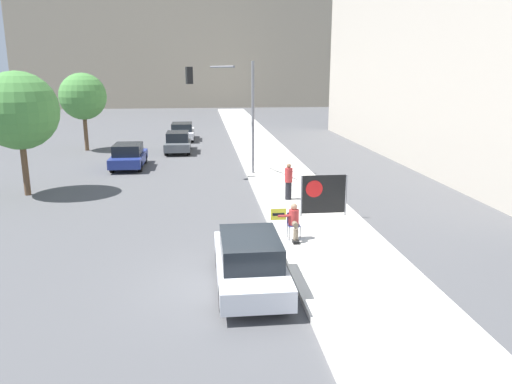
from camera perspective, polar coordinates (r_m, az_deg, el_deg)
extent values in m
plane|color=#4F4F51|center=(13.68, -2.45, -10.77)|extent=(160.00, 160.00, 0.00)
cube|color=beige|center=(28.30, 2.47, 2.38)|extent=(3.66, 90.00, 0.15)
cylinder|color=#474C56|center=(16.59, 3.81, -4.84)|extent=(0.03, 0.03, 0.48)
cylinder|color=#474C56|center=(16.66, 5.07, -4.78)|extent=(0.03, 0.03, 0.48)
cylinder|color=#474C56|center=(16.94, 3.59, -4.44)|extent=(0.03, 0.03, 0.48)
cylinder|color=#474C56|center=(17.00, 4.82, -4.39)|extent=(0.03, 0.03, 0.48)
cube|color=navy|center=(16.72, 4.34, -3.80)|extent=(0.40, 0.40, 0.02)
cube|color=navy|center=(16.84, 4.23, -2.96)|extent=(0.40, 0.02, 0.38)
cylinder|color=#756651|center=(16.54, 4.44, -3.64)|extent=(0.18, 0.42, 0.18)
cylinder|color=#756651|center=(16.45, 4.56, -5.02)|extent=(0.16, 0.16, 0.48)
cube|color=black|center=(16.46, 4.58, -5.71)|extent=(0.20, 0.28, 0.10)
cylinder|color=#B23333|center=(16.67, 4.34, -2.88)|extent=(0.34, 0.34, 0.52)
sphere|color=tan|center=(16.56, 4.36, -1.66)|extent=(0.22, 0.22, 0.22)
cylinder|color=#B23333|center=(16.51, 3.27, -2.74)|extent=(0.45, 0.09, 0.09)
cube|color=yellow|center=(16.46, 2.58, -2.56)|extent=(0.52, 0.02, 0.39)
cube|color=black|center=(16.45, 2.59, -2.58)|extent=(0.39, 0.01, 0.09)
cylinder|color=black|center=(21.83, 3.72, 0.15)|extent=(0.28, 0.28, 0.78)
cylinder|color=#B23333|center=(21.67, 3.75, 1.95)|extent=(0.34, 0.34, 0.62)
sphere|color=#936B4C|center=(21.59, 3.77, 3.01)|extent=(0.20, 0.20, 0.20)
cylinder|color=slate|center=(19.25, 5.21, -0.47)|extent=(0.06, 0.06, 1.61)
cylinder|color=slate|center=(19.67, 10.24, -0.33)|extent=(0.06, 0.06, 1.61)
cube|color=black|center=(19.43, 7.76, -0.25)|extent=(1.76, 0.02, 1.51)
cylinder|color=red|center=(19.27, 6.68, 0.35)|extent=(0.66, 0.01, 0.66)
cylinder|color=slate|center=(27.05, -0.35, 8.42)|extent=(0.16, 0.16, 5.97)
cylinder|color=slate|center=(26.29, -3.94, 14.09)|extent=(1.13, 3.34, 0.11)
cube|color=black|center=(25.76, -7.64, 13.08)|extent=(0.38, 0.38, 0.84)
sphere|color=green|center=(25.77, -7.62, 12.45)|extent=(0.18, 0.18, 0.18)
cube|color=silver|center=(13.56, -0.73, -8.50)|extent=(1.76, 4.51, 0.54)
cube|color=black|center=(13.18, -0.66, -6.43)|extent=(1.52, 2.35, 0.64)
cylinder|color=black|center=(14.89, -4.23, -7.35)|extent=(0.22, 0.64, 0.64)
cylinder|color=black|center=(15.02, 1.71, -7.14)|extent=(0.22, 0.64, 0.64)
cylinder|color=black|center=(12.33, -3.75, -12.04)|extent=(0.22, 0.64, 0.64)
cylinder|color=black|center=(12.47, 3.51, -11.71)|extent=(0.22, 0.64, 0.64)
cube|color=navy|center=(30.59, -14.33, 3.72)|extent=(1.80, 4.24, 0.54)
cube|color=black|center=(30.33, -14.44, 4.75)|extent=(1.55, 2.21, 0.64)
cylinder|color=black|center=(32.03, -15.39, 3.69)|extent=(0.22, 0.64, 0.64)
cylinder|color=black|center=(31.81, -12.58, 3.79)|extent=(0.22, 0.64, 0.64)
cylinder|color=black|center=(29.48, -16.17, 2.79)|extent=(0.22, 0.64, 0.64)
cylinder|color=black|center=(29.24, -13.12, 2.89)|extent=(0.22, 0.64, 0.64)
cube|color=#565B60|center=(35.75, -8.90, 5.40)|extent=(1.73, 4.31, 0.54)
cube|color=black|center=(35.50, -8.95, 6.30)|extent=(1.49, 2.24, 0.64)
cylinder|color=black|center=(37.14, -9.97, 5.32)|extent=(0.22, 0.64, 0.64)
cylinder|color=black|center=(37.07, -7.63, 5.39)|extent=(0.22, 0.64, 0.64)
cylinder|color=black|center=(34.51, -10.24, 4.67)|extent=(0.22, 0.64, 0.64)
cylinder|color=black|center=(34.43, -7.72, 4.74)|extent=(0.22, 0.64, 0.64)
cube|color=silver|center=(41.94, -8.42, 6.63)|extent=(1.90, 4.62, 0.52)
cube|color=black|center=(41.69, -8.46, 7.38)|extent=(1.63, 2.40, 0.62)
cylinder|color=black|center=(43.42, -9.46, 6.55)|extent=(0.22, 0.64, 0.64)
cylinder|color=black|center=(43.36, -7.23, 6.62)|extent=(0.22, 0.64, 0.64)
cylinder|color=black|center=(40.59, -9.67, 6.04)|extent=(0.22, 0.64, 0.64)
cylinder|color=black|center=(40.52, -7.29, 6.12)|extent=(0.22, 0.64, 0.64)
cylinder|color=brown|center=(25.31, -24.89, 2.63)|extent=(0.28, 0.28, 2.67)
sphere|color=#47843D|center=(25.00, -25.49, 8.40)|extent=(3.51, 3.51, 3.51)
cylinder|color=brown|center=(37.98, -18.88, 6.54)|extent=(0.28, 0.28, 2.70)
sphere|color=#47843D|center=(37.77, -19.18, 10.29)|extent=(3.27, 3.27, 3.27)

